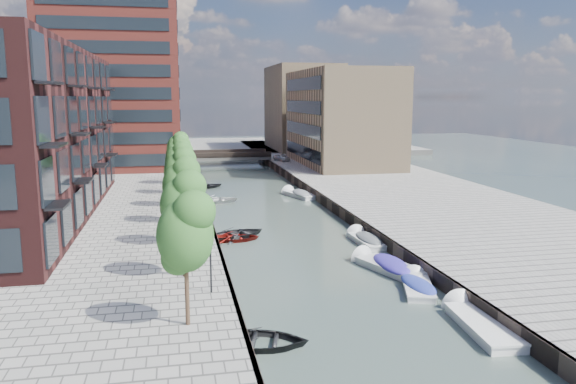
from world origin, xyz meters
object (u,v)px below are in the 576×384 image
object	(u,v)px
sloop_1	(237,237)
tree_1	(182,202)
bridge	(230,156)
tree_3	(180,170)
car	(282,157)
tree_4	(179,160)
tree_2	(181,183)
sloop_0	(259,346)
tree_0	(185,231)
sloop_3	(215,203)
tree_6	(177,147)
sloop_4	(206,188)
sloop_2	(232,241)
motorboat_4	(299,195)
motorboat_1	(366,240)
motorboat_0	(386,266)
tree_5	(178,153)
motorboat_3	(417,286)
motorboat_2	(478,323)

from	to	relation	value
sloop_1	tree_1	bearing A→B (deg)	137.54
bridge	tree_1	xyz separation A→B (m)	(-8.50, -61.00, 3.92)
tree_3	car	world-z (taller)	tree_3
bridge	tree_4	distance (m)	41.08
tree_2	sloop_0	world-z (taller)	tree_2
tree_0	car	bearing A→B (deg)	75.50
car	sloop_3	bearing A→B (deg)	-136.14
tree_1	tree_3	size ratio (longest dim) A/B	1.00
tree_6	tree_4	bearing A→B (deg)	-90.00
sloop_4	sloop_2	bearing A→B (deg)	157.54
tree_6	motorboat_4	distance (m)	15.16
tree_6	sloop_3	xyz separation A→B (m)	(3.64, -7.69, -5.31)
tree_1	motorboat_1	bearing A→B (deg)	31.92
sloop_4	motorboat_4	xyz separation A→B (m)	(9.89, -8.16, 0.22)
motorboat_0	car	bearing A→B (deg)	86.35
motorboat_0	motorboat_1	bearing A→B (deg)	81.32
tree_5	sloop_3	size ratio (longest dim) A/B	1.19
tree_1	sloop_1	xyz separation A→B (m)	(4.29, 12.24, -5.31)
sloop_0	sloop_4	bearing A→B (deg)	15.19
tree_2	sloop_3	xyz separation A→B (m)	(3.64, 20.31, -5.31)
motorboat_1	motorboat_3	distance (m)	10.62
tree_1	motorboat_2	world-z (taller)	tree_1
tree_2	car	bearing A→B (deg)	71.62
sloop_4	motorboat_2	xyz separation A→B (m)	(10.69, -45.13, 0.11)
tree_0	sloop_3	bearing A→B (deg)	83.95
bridge	car	bearing A→B (deg)	-32.36
bridge	sloop_1	size ratio (longest dim) A/B	2.67
tree_3	car	distance (m)	45.26
tree_1	sloop_2	bearing A→B (deg)	71.26
sloop_0	sloop_1	world-z (taller)	sloop_1
sloop_0	motorboat_1	size ratio (longest dim) A/B	0.87
bridge	tree_5	world-z (taller)	tree_5
sloop_4	motorboat_2	size ratio (longest dim) A/B	0.76
sloop_0	motorboat_3	size ratio (longest dim) A/B	0.94
sloop_4	motorboat_1	bearing A→B (deg)	176.43
tree_5	motorboat_1	world-z (taller)	tree_5
car	motorboat_2	bearing A→B (deg)	-114.46
tree_5	tree_6	distance (m)	7.00
motorboat_2	motorboat_3	world-z (taller)	motorboat_2
tree_5	sloop_4	distance (m)	11.47
sloop_0	tree_2	bearing A→B (deg)	27.34
sloop_4	motorboat_0	bearing A→B (deg)	171.37
motorboat_1	car	world-z (taller)	car
tree_3	sloop_3	bearing A→B (deg)	74.71
tree_3	motorboat_1	bearing A→B (deg)	-21.10
tree_1	tree_2	bearing A→B (deg)	90.00
tree_2	tree_1	bearing A→B (deg)	-90.00
tree_0	tree_6	distance (m)	42.00
sloop_1	motorboat_1	xyz separation A→B (m)	(9.59, -3.60, 0.21)
tree_4	sloop_0	bearing A→B (deg)	-83.83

